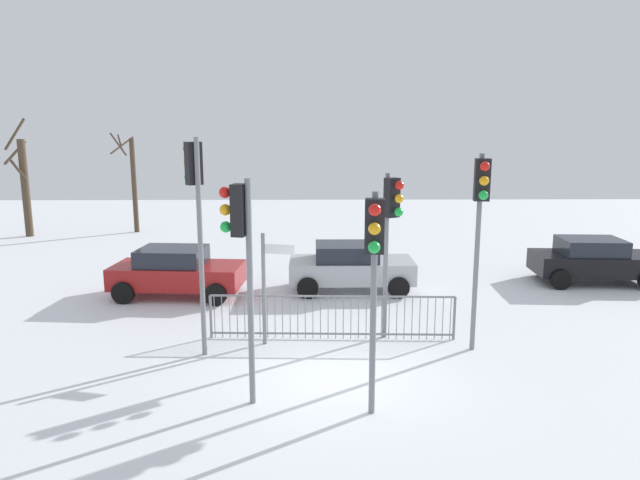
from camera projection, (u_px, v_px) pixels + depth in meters
name	position (u px, v px, depth m)	size (l,w,h in m)	color
ground_plane	(336.00, 377.00, 11.45)	(60.00, 60.00, 0.00)	white
traffic_light_foreground_right	(480.00, 209.00, 12.16)	(0.35, 0.57, 4.41)	slate
traffic_light_rear_left	(196.00, 198.00, 12.05)	(0.45, 0.48, 4.76)	slate
traffic_light_rear_right	(391.00, 219.00, 13.01)	(0.43, 0.51, 3.94)	slate
traffic_light_mid_left	(374.00, 256.00, 9.31)	(0.34, 0.57, 3.91)	slate
traffic_light_mid_right	(241.00, 241.00, 9.83)	(0.56, 0.36, 4.09)	slate
direction_sign_post	(267.00, 282.00, 12.94)	(0.77, 0.23, 2.62)	slate
pedestrian_guard_railing	(332.00, 316.00, 13.46)	(5.84, 0.28, 1.07)	slate
car_silver_far	(350.00, 266.00, 17.55)	(3.80, 1.93, 1.47)	#B2B5BA
car_black_mid	(593.00, 260.00, 18.41)	(3.90, 2.12, 1.47)	black
car_red_near	(177.00, 271.00, 16.93)	(3.93, 2.19, 1.47)	maroon
bare_tree_left	(133.00, 181.00, 27.41)	(1.13, 2.01, 4.80)	#473828
bare_tree_centre	(24.00, 184.00, 26.32)	(1.18, 1.28, 5.47)	#473828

